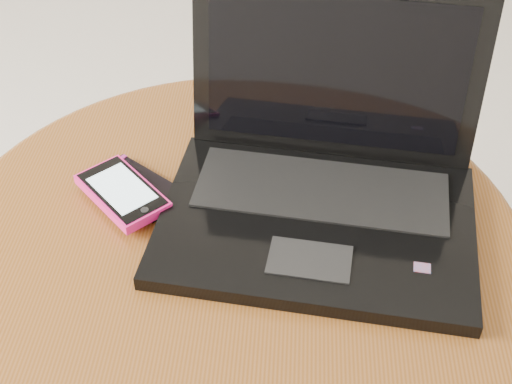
{
  "coord_description": "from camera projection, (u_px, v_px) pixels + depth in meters",
  "views": [
    {
      "loc": [
        0.11,
        -0.46,
        1.08
      ],
      "look_at": [
        0.07,
        0.1,
        0.58
      ],
      "focal_mm": 49.92,
      "sensor_mm": 36.0,
      "label": 1
    }
  ],
  "objects": [
    {
      "name": "table",
      "position": [
        233.0,
        302.0,
        0.85
      ],
      "size": [
        0.66,
        0.66,
        0.52
      ],
      "color": "#4F291A",
      "rests_on": "ground"
    },
    {
      "name": "laptop",
      "position": [
        322.0,
        179.0,
        0.79
      ],
      "size": [
        0.37,
        0.32,
        0.22
      ],
      "color": "black",
      "rests_on": "table"
    },
    {
      "name": "phone_black",
      "position": [
        137.0,
        187.0,
        0.83
      ],
      "size": [
        0.12,
        0.11,
        0.01
      ],
      "color": "black",
      "rests_on": "table"
    },
    {
      "name": "phone_pink",
      "position": [
        122.0,
        193.0,
        0.81
      ],
      "size": [
        0.12,
        0.12,
        0.01
      ],
      "color": "#FF1D86",
      "rests_on": "phone_black"
    }
  ]
}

